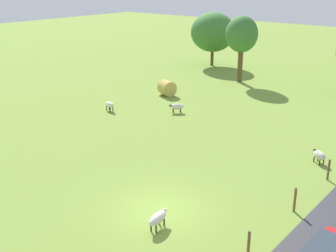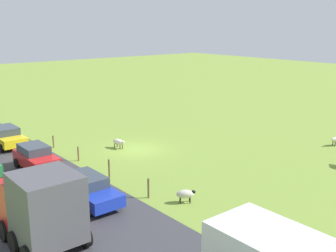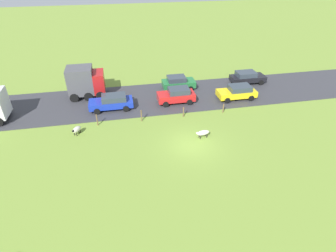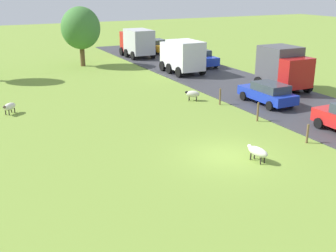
{
  "view_description": "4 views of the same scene",
  "coord_description": "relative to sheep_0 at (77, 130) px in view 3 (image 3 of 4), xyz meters",
  "views": [
    {
      "loc": [
        11.72,
        -13.72,
        10.49
      ],
      "look_at": [
        -3.71,
        5.13,
        1.96
      ],
      "focal_mm": 46.65,
      "sensor_mm": 36.0,
      "label": 1
    },
    {
      "loc": [
        18.09,
        26.02,
        9.73
      ],
      "look_at": [
        -2.09,
        1.26,
        1.84
      ],
      "focal_mm": 44.51,
      "sensor_mm": 36.0,
      "label": 2
    },
    {
      "loc": [
        -18.35,
        5.75,
        14.18
      ],
      "look_at": [
        0.45,
        2.04,
        1.96
      ],
      "focal_mm": 29.13,
      "sensor_mm": 36.0,
      "label": 3
    },
    {
      "loc": [
        -11.3,
        -16.17,
        8.15
      ],
      "look_at": [
        -2.24,
        2.01,
        1.3
      ],
      "focal_mm": 44.99,
      "sensor_mm": 36.0,
      "label": 4
    }
  ],
  "objects": [
    {
      "name": "ground_plane",
      "position": [
        -3.73,
        -9.93,
        -0.5
      ],
      "size": [
        160.0,
        160.0,
        0.0
      ],
      "primitive_type": "plane",
      "color": "olive"
    },
    {
      "name": "road_strip",
      "position": [
        5.87,
        -9.93,
        -0.47
      ],
      "size": [
        8.0,
        80.0,
        0.06
      ],
      "primitive_type": "cube",
      "color": "#38383D",
      "rests_on": "ground_plane"
    },
    {
      "name": "sheep_0",
      "position": [
        0.0,
        0.0,
        0.0
      ],
      "size": [
        1.09,
        0.96,
        0.75
      ],
      "color": "beige",
      "rests_on": "ground_plane"
    },
    {
      "name": "sheep_3",
      "position": [
        -2.78,
        -11.2,
        -0.0
      ],
      "size": [
        0.63,
        1.32,
        0.74
      ],
      "color": "silver",
      "rests_on": "ground_plane"
    },
    {
      "name": "fence_post_0",
      "position": [
        1.2,
        -14.65,
        -0.0
      ],
      "size": [
        0.12,
        0.12,
        1.0
      ],
      "primitive_type": "cylinder",
      "color": "brown",
      "rests_on": "ground_plane"
    },
    {
      "name": "fence_post_1",
      "position": [
        1.2,
        -10.37,
        0.03
      ],
      "size": [
        0.12,
        0.12,
        1.06
      ],
      "primitive_type": "cylinder",
      "color": "brown",
      "rests_on": "ground_plane"
    },
    {
      "name": "fence_post_2",
      "position": [
        1.2,
        -6.1,
        0.11
      ],
      "size": [
        0.12,
        0.12,
        1.22
      ],
      "primitive_type": "cylinder",
      "color": "brown",
      "rests_on": "ground_plane"
    },
    {
      "name": "fence_post_3",
      "position": [
        1.2,
        -1.82,
        0.09
      ],
      "size": [
        0.12,
        0.12,
        1.18
      ],
      "primitive_type": "cylinder",
      "color": "brown",
      "rests_on": "ground_plane"
    },
    {
      "name": "truck_1",
      "position": [
        7.94,
        -0.56,
        1.36
      ],
      "size": [
        2.89,
        4.0,
        3.45
      ],
      "color": "#B21919",
      "rests_on": "road_strip"
    },
    {
      "name": "car_1",
      "position": [
        7.75,
        -11.32,
        0.4
      ],
      "size": [
        2.06,
        3.9,
        1.62
      ],
      "color": "#237238",
      "rests_on": "road_strip"
    },
    {
      "name": "car_2",
      "position": [
        3.97,
        -17.34,
        0.36
      ],
      "size": [
        2.11,
        4.34,
        1.54
      ],
      "color": "yellow",
      "rests_on": "road_strip"
    },
    {
      "name": "car_3",
      "position": [
        7.82,
        -20.34,
        0.35
      ],
      "size": [
        2.12,
        4.34,
        1.51
      ],
      "color": "black",
      "rests_on": "road_strip"
    },
    {
      "name": "car_4",
      "position": [
        4.35,
        -10.37,
        0.42
      ],
      "size": [
        2.01,
        4.07,
        1.67
      ],
      "color": "red",
      "rests_on": "road_strip"
    },
    {
      "name": "car_6",
      "position": [
        4.24,
        -3.32,
        0.36
      ],
      "size": [
        2.08,
        4.57,
        1.54
      ],
      "color": "#1933B2",
      "rests_on": "road_strip"
    }
  ]
}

